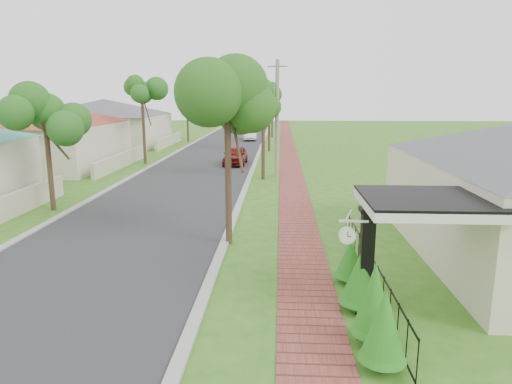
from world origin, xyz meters
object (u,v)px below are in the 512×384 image
(utility_pole, at_px, (277,119))
(parked_car_white, at_px, (249,134))
(porch_post, at_px, (366,266))
(station_clock, at_px, (348,234))
(near_tree, at_px, (227,109))
(parked_car_red, at_px, (235,156))

(utility_pole, bearing_deg, parked_car_white, 98.08)
(porch_post, relative_size, station_clock, 3.86)
(station_clock, bearing_deg, utility_pole, 95.54)
(near_tree, height_order, station_clock, near_tree)
(parked_car_red, bearing_deg, utility_pole, -57.00)
(near_tree, height_order, utility_pole, utility_pole)
(near_tree, distance_m, station_clock, 6.54)
(porch_post, distance_m, near_tree, 6.99)
(station_clock, bearing_deg, parked_car_red, 101.77)
(parked_car_red, height_order, station_clock, station_clock)
(station_clock, bearing_deg, parked_car_white, 96.97)
(parked_car_white, bearing_deg, utility_pole, -88.86)
(near_tree, bearing_deg, station_clock, -57.14)
(porch_post, distance_m, utility_pole, 18.22)
(near_tree, distance_m, utility_pole, 13.22)
(parked_car_white, height_order, station_clock, station_clock)
(parked_car_white, bearing_deg, near_tree, -94.11)
(parked_car_red, bearing_deg, porch_post, -75.73)
(porch_post, relative_size, utility_pole, 0.36)
(parked_car_red, relative_size, near_tree, 0.68)
(parked_car_red, xyz_separation_m, station_clock, (4.81, -23.06, 1.29))
(porch_post, distance_m, station_clock, 0.99)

